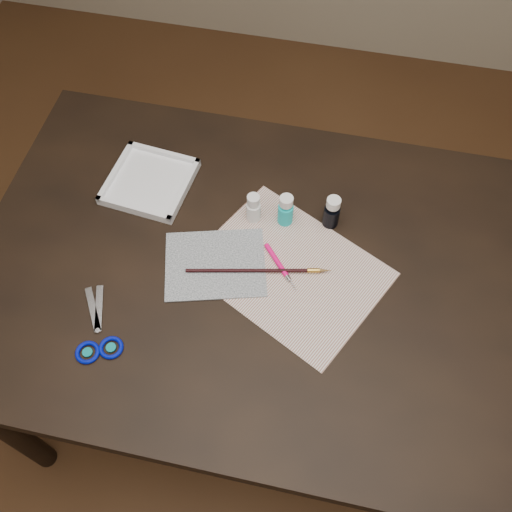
% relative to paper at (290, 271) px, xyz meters
% --- Properties ---
extents(ground, '(3.50, 3.50, 0.02)m').
position_rel_paper_xyz_m(ground, '(-0.08, -0.01, -0.76)').
color(ground, '#422614').
rests_on(ground, ground).
extents(table, '(1.30, 0.90, 0.75)m').
position_rel_paper_xyz_m(table, '(-0.08, -0.01, -0.38)').
color(table, black).
rests_on(table, ground).
extents(paper, '(0.49, 0.45, 0.00)m').
position_rel_paper_xyz_m(paper, '(0.00, 0.00, 0.00)').
color(paper, white).
rests_on(paper, table).
extents(canvas, '(0.27, 0.23, 0.00)m').
position_rel_paper_xyz_m(canvas, '(-0.17, -0.02, 0.00)').
color(canvas, black).
rests_on(canvas, paper).
extents(paint_bottle_white, '(0.04, 0.04, 0.08)m').
position_rel_paper_xyz_m(paint_bottle_white, '(-0.11, 0.13, 0.04)').
color(paint_bottle_white, white).
rests_on(paint_bottle_white, table).
extents(paint_bottle_cyan, '(0.04, 0.04, 0.09)m').
position_rel_paper_xyz_m(paint_bottle_cyan, '(-0.04, 0.13, 0.04)').
color(paint_bottle_cyan, '#15C3C7').
rests_on(paint_bottle_cyan, table).
extents(paint_bottle_navy, '(0.04, 0.04, 0.09)m').
position_rel_paper_xyz_m(paint_bottle_navy, '(0.07, 0.15, 0.04)').
color(paint_bottle_navy, black).
rests_on(paint_bottle_navy, table).
extents(paintbrush, '(0.32, 0.08, 0.01)m').
position_rel_paper_xyz_m(paintbrush, '(-0.07, -0.02, 0.01)').
color(paintbrush, black).
rests_on(paintbrush, canvas).
extents(craft_knife, '(0.10, 0.11, 0.01)m').
position_rel_paper_xyz_m(craft_knife, '(-0.02, -0.00, 0.01)').
color(craft_knife, '#FF096F').
rests_on(craft_knife, paper).
extents(scissors, '(0.19, 0.22, 0.01)m').
position_rel_paper_xyz_m(scissors, '(-0.39, -0.22, 0.00)').
color(scissors, silver).
rests_on(scissors, table).
extents(palette_tray, '(0.22, 0.22, 0.02)m').
position_rel_paper_xyz_m(palette_tray, '(-0.38, 0.17, 0.01)').
color(palette_tray, white).
rests_on(palette_tray, table).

